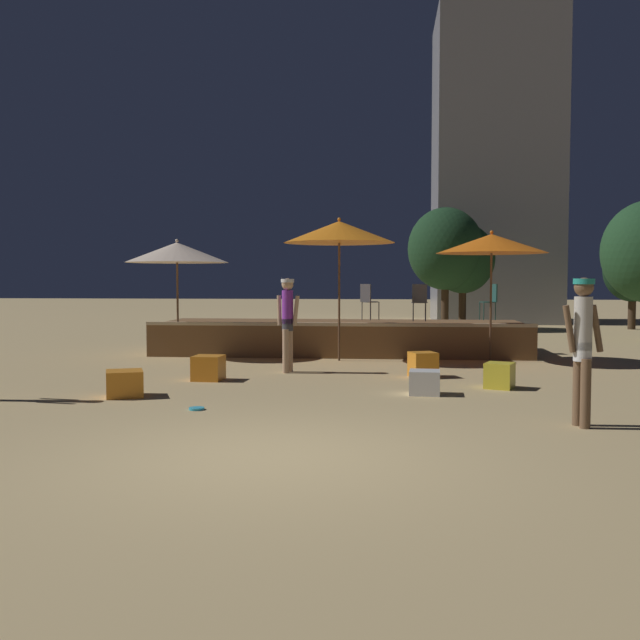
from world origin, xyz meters
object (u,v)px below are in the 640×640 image
Objects in this scene: background_tree_2 at (445,249)px; frisbee_disc at (197,409)px; patio_umbrella_2 at (339,232)px; bistro_chair_2 at (368,298)px; background_tree_0 at (463,259)px; bistro_chair_1 at (491,298)px; cube_seat_2 at (208,368)px; cube_seat_0 at (423,365)px; background_tree_3 at (633,271)px; patio_umbrella_0 at (177,253)px; cube_seat_1 at (425,382)px; bistro_chair_0 at (419,299)px; cube_seat_4 at (125,384)px; person_1 at (583,340)px; person_0 at (288,318)px; cube_seat_3 at (499,376)px; patio_umbrella_1 at (492,244)px.

frisbee_disc is at bearing -106.16° from background_tree_2.
bistro_chair_2 is (0.61, 1.65, -1.54)m from patio_umbrella_2.
bistro_chair_1 is at bearing -91.41° from background_tree_0.
cube_seat_2 is at bearing 105.72° from bistro_chair_2.
patio_umbrella_2 is at bearing -107.29° from background_tree_2.
background_tree_3 reaches higher than cube_seat_0.
patio_umbrella_0 reaches higher than cube_seat_1.
background_tree_0 reaches higher than bistro_chair_0.
bistro_chair_2 reaches higher than cube_seat_4.
cube_seat_4 is 6.87m from person_1.
person_0 reaches higher than cube_seat_2.
person_1 is at bearing -91.19° from background_tree_0.
cube_seat_3 is at bearing -32.14° from patio_umbrella_0.
frisbee_disc is (-1.62, -6.35, -2.92)m from patio_umbrella_2.
background_tree_3 is (8.33, 10.02, 0.79)m from bistro_chair_0.
patio_umbrella_2 is 7.17m from frisbee_disc.
background_tree_0 is at bearing 70.11° from patio_umbrella_2.
frisbee_disc is 0.05× the size of background_tree_2.
background_tree_3 is at bearing 7.61° from background_tree_2.
frisbee_disc is at bearing -44.64° from bistro_chair_1.
background_tree_0 is (2.21, 15.47, 2.44)m from cube_seat_1.
cube_seat_1 is at bearing -98.12° from background_tree_0.
frisbee_disc is (2.30, -6.81, -2.49)m from patio_umbrella_0.
patio_umbrella_2 is at bearing 124.38° from cube_seat_0.
bistro_chair_2 reaches higher than frisbee_disc.
person_0 is at bearing -152.66° from person_1.
person_1 is (1.76, -4.45, 0.86)m from cube_seat_0.
person_1 is (5.73, -3.65, 0.87)m from cube_seat_2.
person_0 is at bearing 113.30° from bistro_chair_2.
patio_umbrella_1 is at bearing 166.09° from person_1.
patio_umbrella_0 is 17.81m from background_tree_3.
background_tree_3 is (9.60, 9.65, 0.79)m from bistro_chair_2.
cube_seat_4 is (-6.07, -1.44, -0.01)m from cube_seat_3.
cube_seat_4 is 9.99m from bistro_chair_1.
patio_umbrella_0 is 7.35m from patio_umbrella_1.
patio_umbrella_0 is 7.61m from frisbee_disc.
cube_seat_0 is 1.07× the size of cube_seat_2.
patio_umbrella_0 is 8.50m from cube_seat_3.
patio_umbrella_2 is at bearing 60.16° from cube_seat_4.
bistro_chair_2 is 4.06× the size of frisbee_disc.
cube_seat_0 is at bearing 87.84° from cube_seat_1.
cube_seat_2 is 2.12m from cube_seat_4.
patio_umbrella_1 reaches higher than cube_seat_1.
person_1 is at bearing 102.65° from bistro_chair_0.
cube_seat_4 is at bearing -54.88° from bistro_chair_1.
patio_umbrella_2 is 4.44m from bistro_chair_1.
background_tree_2 is at bearing -97.03° from bistro_chair_0.
cube_seat_2 is at bearing -65.93° from patio_umbrella_0.
cube_seat_1 is at bearing 8.01° from cube_seat_4.
patio_umbrella_0 is 7.83m from bistro_chair_1.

